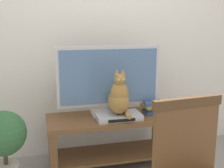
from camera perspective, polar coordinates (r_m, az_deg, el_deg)
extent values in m
cube|color=silver|center=(3.11, -1.82, 11.93)|extent=(7.00, 0.12, 2.80)
cube|color=brown|center=(2.80, -0.25, -6.99)|extent=(1.25, 0.51, 0.04)
cube|color=brown|center=(2.64, -11.67, -14.53)|extent=(0.07, 0.07, 0.47)
cube|color=brown|center=(2.91, 12.05, -12.01)|extent=(0.07, 0.07, 0.47)
cube|color=brown|center=(3.02, -12.05, -11.09)|extent=(0.07, 0.07, 0.47)
cube|color=brown|center=(3.25, 8.85, -9.23)|extent=(0.07, 0.07, 0.47)
cube|color=brown|center=(2.95, -0.24, -13.84)|extent=(1.15, 0.43, 0.02)
cube|color=#B7B7BC|center=(2.86, -0.60, -5.83)|extent=(0.35, 0.20, 0.03)
cube|color=#B7B7BC|center=(2.84, -0.60, -4.89)|extent=(0.06, 0.04, 0.07)
cube|color=#B7B7BC|center=(2.77, -0.61, 1.63)|extent=(1.02, 0.05, 0.59)
cube|color=#4C6B93|center=(2.74, -0.47, 1.52)|extent=(0.96, 0.01, 0.53)
sphere|color=#2672F2|center=(2.95, 8.95, -3.39)|extent=(0.01, 0.01, 0.01)
cube|color=#ADADB2|center=(2.72, 1.30, -6.53)|extent=(0.43, 0.24, 0.05)
cube|color=black|center=(2.60, 2.03, -7.37)|extent=(0.26, 0.01, 0.03)
ellipsoid|color=olive|center=(2.67, 1.32, -3.43)|extent=(0.20, 0.25, 0.25)
ellipsoid|color=olive|center=(2.62, 1.51, -1.93)|extent=(0.17, 0.16, 0.23)
sphere|color=olive|center=(2.58, 1.60, 0.88)|extent=(0.11, 0.11, 0.11)
cone|color=olive|center=(2.56, 0.97, 2.37)|extent=(0.05, 0.05, 0.06)
cone|color=olive|center=(2.58, 2.23, 2.42)|extent=(0.05, 0.05, 0.06)
sphere|color=#B2C64C|center=(2.53, 1.43, 0.83)|extent=(0.02, 0.02, 0.02)
sphere|color=#B2C64C|center=(2.54, 2.36, 0.87)|extent=(0.02, 0.02, 0.02)
cylinder|color=olive|center=(2.64, 3.06, -5.99)|extent=(0.06, 0.20, 0.04)
cube|color=brown|center=(1.84, 14.69, -10.28)|extent=(0.45, 0.08, 0.50)
cube|color=#4D331C|center=(1.77, 15.07, -3.61)|extent=(0.47, 0.10, 0.06)
cube|color=#33477A|center=(2.91, 8.39, -5.55)|extent=(0.21, 0.15, 0.04)
cube|color=#38664C|center=(2.92, 8.37, -4.84)|extent=(0.18, 0.15, 0.03)
cube|color=olive|center=(2.91, 8.53, -4.29)|extent=(0.25, 0.19, 0.03)
cube|color=#33477A|center=(2.89, 8.25, -3.76)|extent=(0.21, 0.20, 0.03)
cylinder|color=#332319|center=(2.72, -20.56, -15.05)|extent=(0.20, 0.20, 0.02)
cylinder|color=#4C3823|center=(2.69, -20.69, -13.64)|extent=(0.04, 0.04, 0.13)
sphere|color=#2D5B33|center=(2.61, -21.05, -9.28)|extent=(0.39, 0.39, 0.39)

